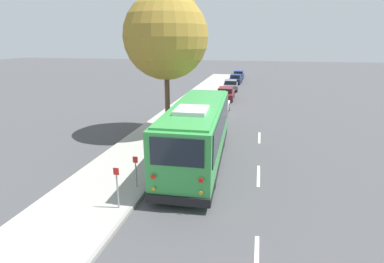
{
  "coord_description": "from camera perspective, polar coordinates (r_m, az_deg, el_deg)",
  "views": [
    {
      "loc": [
        -15.88,
        -2.98,
        6.33
      ],
      "look_at": [
        0.01,
        0.55,
        1.3
      ],
      "focal_mm": 28.0,
      "sensor_mm": 36.0,
      "label": 1
    }
  ],
  "objects": [
    {
      "name": "sign_post_near",
      "position": [
        11.76,
        -14.03,
        -10.32
      ],
      "size": [
        0.06,
        0.22,
        1.66
      ],
      "color": "gray",
      "rests_on": "sidewalk_slab"
    },
    {
      "name": "parked_sedan_gray",
      "position": [
        39.42,
        7.37,
        8.69
      ],
      "size": [
        4.25,
        2.03,
        1.33
      ],
      "rotation": [
        0.0,
        0.0,
        0.07
      ],
      "color": "slate",
      "rests_on": "ground"
    },
    {
      "name": "parked_sedan_navy",
      "position": [
        45.8,
        8.31,
        9.82
      ],
      "size": [
        4.24,
        1.84,
        1.33
      ],
      "rotation": [
        0.0,
        0.0,
        -0.04
      ],
      "color": "#19234C",
      "rests_on": "ground"
    },
    {
      "name": "lane_stripe_behind",
      "position": [
        9.91,
        12.2,
        -22.96
      ],
      "size": [
        2.4,
        0.14,
        0.01
      ],
      "primitive_type": "cube",
      "color": "silver",
      "rests_on": "ground"
    },
    {
      "name": "lane_stripe_ahead",
      "position": [
        20.62,
        12.71,
        -1.14
      ],
      "size": [
        2.4,
        0.14,
        0.01
      ],
      "primitive_type": "cube",
      "color": "silver",
      "rests_on": "ground"
    },
    {
      "name": "ground_plane",
      "position": [
        17.35,
        1.78,
        -4.23
      ],
      "size": [
        160.0,
        160.0,
        0.0
      ],
      "primitive_type": "plane",
      "color": "#474749"
    },
    {
      "name": "parked_sedan_maroon",
      "position": [
        33.18,
        6.42,
        7.15
      ],
      "size": [
        4.5,
        1.89,
        1.33
      ],
      "rotation": [
        0.0,
        0.0,
        0.02
      ],
      "color": "maroon",
      "rests_on": "ground"
    },
    {
      "name": "parked_sedan_blue",
      "position": [
        51.45,
        8.84,
        10.59
      ],
      "size": [
        4.22,
        1.76,
        1.33
      ],
      "rotation": [
        0.0,
        0.0,
        -0.01
      ],
      "color": "navy",
      "rests_on": "ground"
    },
    {
      "name": "street_tree",
      "position": [
        20.21,
        -4.9,
        18.58
      ],
      "size": [
        5.44,
        5.44,
        9.87
      ],
      "color": "brown",
      "rests_on": "sidewalk_slab"
    },
    {
      "name": "lane_stripe_mid",
      "position": [
        15.02,
        12.56,
        -8.18
      ],
      "size": [
        2.4,
        0.14,
        0.01
      ],
      "primitive_type": "cube",
      "color": "silver",
      "rests_on": "ground"
    },
    {
      "name": "shuttle_bus",
      "position": [
        15.41,
        1.01,
        0.14
      ],
      "size": [
        9.76,
        3.14,
        3.38
      ],
      "rotation": [
        0.0,
        0.0,
        0.04
      ],
      "color": "green",
      "rests_on": "ground"
    },
    {
      "name": "sidewalk_slab",
      "position": [
        18.25,
        -9.05,
        -3.1
      ],
      "size": [
        80.0,
        3.81,
        0.15
      ],
      "primitive_type": "cube",
      "color": "#A3A099",
      "rests_on": "ground"
    },
    {
      "name": "curb_strip",
      "position": [
        17.65,
        -3.05,
        -3.61
      ],
      "size": [
        80.0,
        0.14,
        0.15
      ],
      "primitive_type": "cube",
      "color": "gray",
      "rests_on": "ground"
    },
    {
      "name": "parked_sedan_white",
      "position": [
        26.61,
        5.0,
        4.71
      ],
      "size": [
        4.34,
        1.74,
        1.33
      ],
      "rotation": [
        0.0,
        0.0,
        -0.01
      ],
      "color": "silver",
      "rests_on": "ground"
    },
    {
      "name": "sign_post_far",
      "position": [
        13.24,
        -10.64,
        -7.46
      ],
      "size": [
        0.06,
        0.22,
        1.41
      ],
      "color": "gray",
      "rests_on": "sidewalk_slab"
    }
  ]
}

